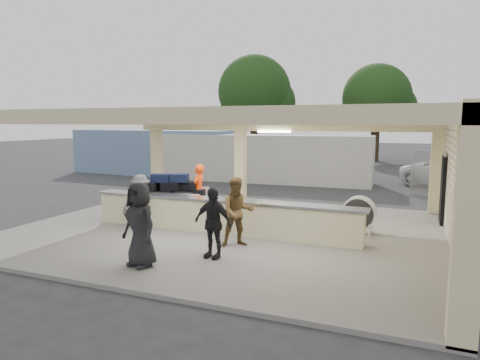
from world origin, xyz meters
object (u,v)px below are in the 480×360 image
at_px(passenger_a, 238,212).
at_px(drum_fan, 359,214).
at_px(container_white, 262,158).
at_px(car_white_a, 455,174).
at_px(car_dark, 467,169).
at_px(baggage_counter, 220,216).
at_px(passenger_d, 140,225).
at_px(passenger_b, 213,223).
at_px(container_blue, 151,152).
at_px(baggage_handler, 199,190).
at_px(passenger_c, 141,202).
at_px(luggage_cart, 166,194).

bearing_deg(passenger_a, drum_fan, 9.42).
bearing_deg(container_white, car_white_a, 5.68).
distance_m(drum_fan, car_dark, 14.08).
relative_size(baggage_counter, passenger_d, 4.41).
relative_size(passenger_a, car_dark, 0.40).
bearing_deg(car_dark, passenger_a, 158.41).
height_order(drum_fan, container_white, container_white).
relative_size(baggage_counter, passenger_b, 4.94).
relative_size(baggage_counter, container_blue, 0.78).
height_order(drum_fan, car_dark, car_dark).
bearing_deg(car_white_a, baggage_handler, 164.79).
distance_m(passenger_d, container_blue, 17.91).
relative_size(baggage_handler, container_blue, 0.17).
height_order(baggage_counter, passenger_d, passenger_d).
relative_size(car_white_a, car_dark, 1.12).
distance_m(passenger_a, passenger_d, 2.63).
xyz_separation_m(baggage_handler, container_blue, (-8.59, 10.06, 0.40)).
bearing_deg(drum_fan, passenger_d, -127.11).
bearing_deg(passenger_c, container_white, 44.21).
relative_size(car_white_a, container_blue, 0.46).
bearing_deg(baggage_handler, passenger_b, 31.63).
height_order(luggage_cart, baggage_handler, baggage_handler).
bearing_deg(car_dark, container_blue, 101.43).
height_order(baggage_handler, car_white_a, baggage_handler).
distance_m(passenger_a, passenger_b, 1.12).
bearing_deg(drum_fan, car_dark, 77.27).
bearing_deg(passenger_b, baggage_handler, 129.95).
xyz_separation_m(passenger_a, passenger_d, (-1.38, -2.24, 0.05)).
height_order(baggage_counter, drum_fan, drum_fan).
relative_size(passenger_a, container_white, 0.15).
height_order(passenger_c, container_white, container_white).
relative_size(drum_fan, baggage_handler, 0.61).
height_order(passenger_a, car_dark, passenger_a).
xyz_separation_m(passenger_c, container_white, (-0.34, 11.85, 0.36)).
bearing_deg(passenger_c, container_blue, 75.11).
bearing_deg(baggage_handler, passenger_a, 42.90).
xyz_separation_m(drum_fan, passenger_c, (-6.04, -1.91, 0.24)).
bearing_deg(luggage_cart, passenger_d, -80.03).
bearing_deg(passenger_b, baggage_counter, 118.64).
height_order(luggage_cart, car_white_a, luggage_cart).
relative_size(baggage_handler, passenger_a, 0.99).
height_order(drum_fan, car_white_a, car_white_a).
relative_size(luggage_cart, car_dark, 0.64).
bearing_deg(passenger_d, drum_fan, 64.72).
bearing_deg(car_white_a, passenger_d, 177.85).
distance_m(drum_fan, container_blue, 17.30).
bearing_deg(container_white, passenger_d, -83.19).
height_order(baggage_counter, luggage_cart, luggage_cart).
xyz_separation_m(baggage_counter, passenger_b, (0.80, -2.14, 0.34)).
bearing_deg(passenger_d, container_blue, 138.87).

